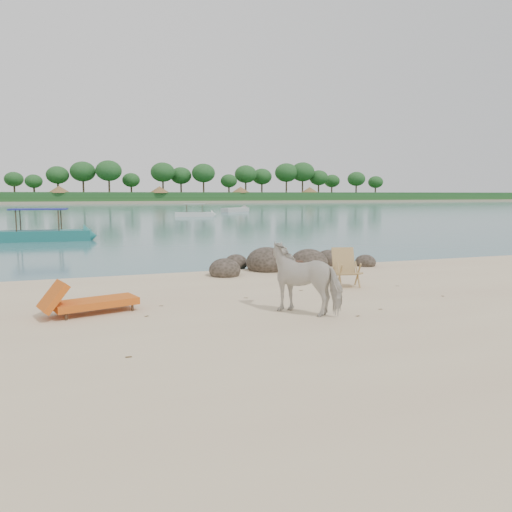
% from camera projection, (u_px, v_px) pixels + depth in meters
% --- Properties ---
extents(water, '(400.00, 400.00, 0.00)m').
position_uv_depth(water, '(107.00, 208.00, 95.76)').
color(water, '#346069').
rests_on(water, ground).
extents(far_shore, '(420.00, 90.00, 1.40)m').
position_uv_depth(far_shore, '(95.00, 202.00, 170.64)').
color(far_shore, tan).
rests_on(far_shore, ground).
extents(far_scenery, '(420.00, 18.00, 9.50)m').
position_uv_depth(far_scenery, '(98.00, 192.00, 139.09)').
color(far_scenery, '#1E4C1E').
rests_on(far_scenery, ground).
extents(boulders, '(6.27, 2.83, 1.06)m').
position_uv_depth(boulders, '(284.00, 264.00, 17.27)').
color(boulders, '#2B251C').
rests_on(boulders, ground).
extents(cow, '(1.82, 1.88, 1.52)m').
position_uv_depth(cow, '(306.00, 279.00, 10.93)').
color(cow, beige).
rests_on(cow, ground).
extents(side_table, '(0.62, 0.48, 0.44)m').
position_uv_depth(side_table, '(294.00, 269.00, 16.02)').
color(side_table, black).
rests_on(side_table, ground).
extents(lounge_chair, '(2.32, 1.34, 0.66)m').
position_uv_depth(lounge_chair, '(96.00, 299.00, 10.88)').
color(lounge_chair, '#E04F1A').
rests_on(lounge_chair, ground).
extents(deck_chair, '(0.84, 0.89, 1.08)m').
position_uv_depth(deck_chair, '(349.00, 269.00, 13.88)').
color(deck_chair, tan).
rests_on(deck_chair, ground).
extents(boat_near, '(6.23, 1.86, 2.99)m').
position_uv_depth(boat_near, '(39.00, 214.00, 28.17)').
color(boat_near, '#1C6866').
rests_on(boat_near, water).
extents(boat_mid, '(5.21, 2.24, 2.49)m').
position_uv_depth(boat_mid, '(194.00, 206.00, 58.71)').
color(boat_mid, silver).
rests_on(boat_mid, water).
extents(boat_far, '(5.71, 4.87, 0.71)m').
position_uv_depth(boat_far, '(235.00, 209.00, 74.40)').
color(boat_far, '#BCBCB8').
rests_on(boat_far, water).
extents(dead_leaves, '(8.10, 6.24, 0.00)m').
position_uv_depth(dead_leaves, '(293.00, 303.00, 12.00)').
color(dead_leaves, brown).
rests_on(dead_leaves, ground).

